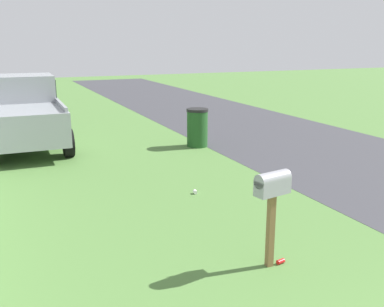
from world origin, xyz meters
name	(u,v)px	position (x,y,z in m)	size (l,w,h in m)	color
mailbox	(272,191)	(4.09, 0.05, 1.11)	(0.29, 0.54, 1.38)	brown
pickup_truck	(25,109)	(13.33, 2.63, 1.10)	(5.09, 2.26, 2.09)	#93999E
trash_bin	(197,127)	(11.18, -2.05, 0.57)	(0.65, 0.65, 1.14)	#1E4C1E
litter_can_midfield_a	(281,261)	(4.07, -0.13, 0.03)	(0.07, 0.07, 0.12)	red
litter_cup_far_scatter	(195,192)	(7.28, -0.23, 0.04)	(0.08, 0.08, 0.10)	white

